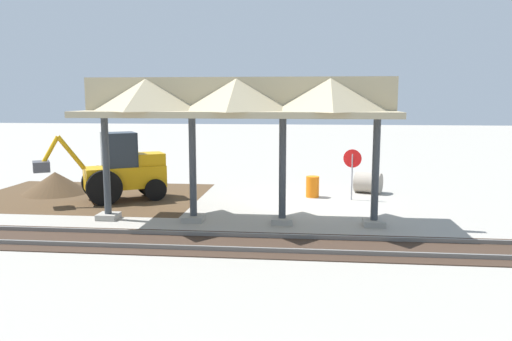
{
  "coord_description": "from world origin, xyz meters",
  "views": [
    {
      "loc": [
        0.18,
        20.09,
        4.22
      ],
      "look_at": [
        2.02,
        2.24,
        1.6
      ],
      "focal_mm": 35.0,
      "sensor_mm": 36.0,
      "label": 1
    }
  ],
  "objects_px": {
    "stop_sign": "(352,164)",
    "concrete_pipe": "(368,183)",
    "traffic_barrel": "(313,187)",
    "backhoe": "(121,170)"
  },
  "relations": [
    {
      "from": "stop_sign",
      "to": "concrete_pipe",
      "type": "xyz_separation_m",
      "value": [
        -0.87,
        -1.67,
        -1.06
      ]
    },
    {
      "from": "concrete_pipe",
      "to": "traffic_barrel",
      "type": "xyz_separation_m",
      "value": [
        2.49,
        1.23,
        -0.01
      ]
    },
    {
      "from": "stop_sign",
      "to": "backhoe",
      "type": "xyz_separation_m",
      "value": [
        9.49,
        1.02,
        -0.25
      ]
    },
    {
      "from": "concrete_pipe",
      "to": "traffic_barrel",
      "type": "distance_m",
      "value": 2.78
    },
    {
      "from": "concrete_pipe",
      "to": "traffic_barrel",
      "type": "height_order",
      "value": "concrete_pipe"
    },
    {
      "from": "backhoe",
      "to": "concrete_pipe",
      "type": "xyz_separation_m",
      "value": [
        -10.37,
        -2.69,
        -0.81
      ]
    },
    {
      "from": "backhoe",
      "to": "traffic_barrel",
      "type": "height_order",
      "value": "backhoe"
    },
    {
      "from": "stop_sign",
      "to": "traffic_barrel",
      "type": "height_order",
      "value": "stop_sign"
    },
    {
      "from": "stop_sign",
      "to": "traffic_barrel",
      "type": "xyz_separation_m",
      "value": [
        1.61,
        -0.43,
        -1.07
      ]
    },
    {
      "from": "backhoe",
      "to": "traffic_barrel",
      "type": "bearing_deg",
      "value": -169.55
    }
  ]
}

